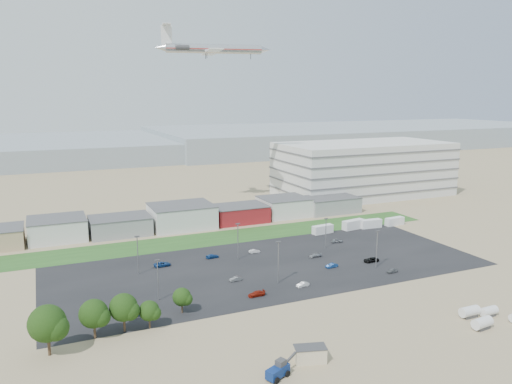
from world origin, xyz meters
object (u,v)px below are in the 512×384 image
parked_car_0 (371,260)px  parked_car_1 (332,266)px  parked_car_9 (162,264)px  parked_car_10 (137,313)px  portable_shed (310,354)px  box_trailer_a (323,229)px  parked_car_11 (255,251)px  parked_car_8 (337,241)px  tree_far_left (47,327)px  parked_car_12 (315,255)px  parked_car_2 (392,271)px  parked_car_6 (212,256)px  parked_car_3 (257,294)px  parked_car_4 (236,279)px  airliner (214,49)px  storage_tank_nw (470,311)px  telehandler (278,370)px  parked_car_13 (303,285)px

parked_car_0 → parked_car_1: (-12.93, 0.44, -0.04)m
parked_car_9 → parked_car_10: bearing=153.8°
portable_shed → box_trailer_a: bearing=73.3°
box_trailer_a → parked_car_11: bearing=-168.3°
portable_shed → parked_car_8: size_ratio=1.56×
tree_far_left → parked_car_12: (73.42, 29.49, -4.93)m
parked_car_10 → parked_car_9: bearing=-23.2°
portable_shed → parked_car_2: 53.09m
tree_far_left → parked_car_11: 71.46m
box_trailer_a → parked_car_10: bearing=-157.7°
box_trailer_a → parked_car_6: bearing=-174.5°
parked_car_3 → parked_car_4: size_ratio=1.24×
parked_car_4 → parked_car_10: parked_car_10 is taller
box_trailer_a → parked_car_11: box_trailer_a is taller
airliner → parked_car_10: 121.67m
box_trailer_a → parked_car_6: box_trailer_a is taller
storage_tank_nw → parked_car_1: storage_tank_nw is taller
parked_car_6 → parked_car_8: size_ratio=1.06×
tree_far_left → parked_car_12: 79.27m
parked_car_2 → parked_car_12: parked_car_12 is taller
storage_tank_nw → parked_car_4: (-38.36, 40.06, -0.76)m
box_trailer_a → parked_car_6: (-43.54, -9.92, -0.88)m
portable_shed → telehandler: 8.02m
parked_car_13 → parked_car_8: bearing=127.3°
parked_car_2 → parked_car_3: 39.92m
box_trailer_a → parked_car_10: box_trailer_a is taller
parked_car_8 → parked_car_10: parked_car_8 is taller
box_trailer_a → parked_car_13: box_trailer_a is taller
tree_far_left → parked_car_9: tree_far_left is taller
parked_car_9 → parked_car_10: parked_car_9 is taller
storage_tank_nw → parked_car_0: bearing=86.0°
parked_car_4 → parked_car_13: bearing=49.0°
parked_car_10 → parked_car_12: size_ratio=1.03×
telehandler → parked_car_3: 35.18m
telehandler → tree_far_left: tree_far_left is taller
parked_car_2 → parked_car_4: size_ratio=0.96×
box_trailer_a → parked_car_3: 59.52m
parked_car_2 → parked_car_1: bearing=-132.7°
parked_car_2 → parked_car_13: bearing=-96.5°
parked_car_3 → parked_car_4: parked_car_3 is taller
storage_tank_nw → parked_car_13: (-24.42, 29.71, -0.75)m
box_trailer_a → parked_car_2: size_ratio=2.38×
box_trailer_a → parked_car_3: size_ratio=1.84×
parked_car_0 → parked_car_11: (-27.28, 21.11, -0.08)m
airliner → parked_car_13: bearing=-84.0°
parked_car_2 → parked_car_11: (-27.11, 30.65, -0.00)m
box_trailer_a → parked_car_10: size_ratio=1.97×
parked_car_8 → parked_car_6: bearing=96.0°
parked_car_3 → parked_car_2: bearing=88.2°
parked_car_6 → parked_car_12: 30.25m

